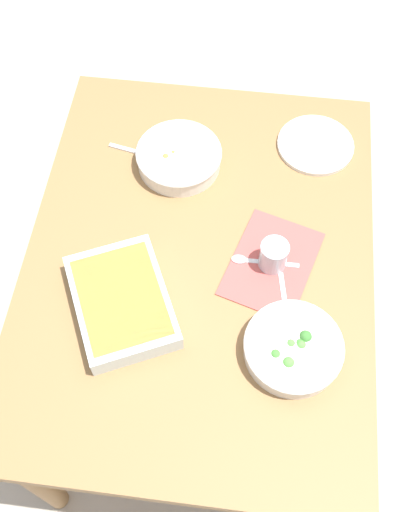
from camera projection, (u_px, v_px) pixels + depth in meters
name	position (u px, v px, depth m)	size (l,w,h in m)	color
ground_plane	(199.00, 357.00, 2.22)	(6.00, 6.00, 0.00)	#B2A899
dining_table	(199.00, 272.00, 1.65)	(1.20, 0.90, 0.74)	olive
placemat	(272.00, 265.00, 1.56)	(0.28, 0.20, 0.00)	#B24C47
stew_bowl	(179.00, 157.00, 1.70)	(0.24, 0.24, 0.06)	silver
broccoli_bowl	(293.00, 348.00, 1.42)	(0.24, 0.24, 0.06)	silver
baking_dish	(122.00, 301.00, 1.47)	(0.37, 0.33, 0.06)	silver
drink_cup	(273.00, 258.00, 1.53)	(0.07, 0.07, 0.08)	#B2BCC6
side_plate	(315.00, 145.00, 1.75)	(0.22, 0.22, 0.01)	silver
spoon_by_stew	(146.00, 154.00, 1.74)	(0.05, 0.18, 0.01)	silver
spoon_by_broccoli	(286.00, 314.00, 1.49)	(0.18, 0.05, 0.01)	silver
spoon_spare	(255.00, 262.00, 1.56)	(0.03, 0.18, 0.01)	silver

